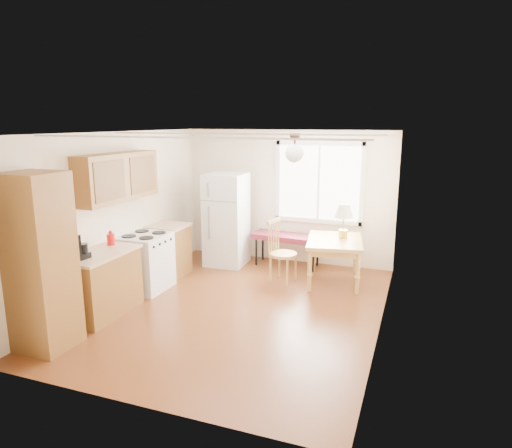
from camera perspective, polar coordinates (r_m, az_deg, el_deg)
The scene contains 11 objects.
room_shell at distance 6.37m, azimuth -2.36°, elevation 0.01°, with size 4.60×5.60×2.62m.
kitchen_run at distance 6.79m, azimuth -17.97°, elevation -3.38°, with size 0.65×3.40×2.20m.
window_unit at distance 8.47m, azimuth 7.86°, elevation 5.14°, with size 1.64×0.05×1.51m.
pendant_light at distance 6.37m, azimuth 4.85°, elevation 8.95°, with size 0.26×0.26×0.40m.
refrigerator at distance 8.52m, azimuth -3.72°, elevation 0.57°, with size 0.73×0.75×1.72m.
bench at distance 8.49m, azimuth 3.91°, elevation -1.75°, with size 1.34×0.61×0.60m.
dining_table at distance 7.70m, azimuth 9.79°, elevation -2.65°, with size 1.07×1.31×0.74m.
chair at distance 7.67m, azimuth 2.80°, elevation -2.78°, with size 0.48×0.48×1.05m.
table_lamp at distance 7.74m, azimuth 10.92°, elevation 1.30°, with size 0.33×0.33×0.57m.
coffee_maker at distance 6.33m, azimuth -21.24°, elevation -3.03°, with size 0.19×0.24×0.35m.
kettle at distance 6.91m, azimuth -17.70°, elevation -1.79°, with size 0.11×0.11×0.22m.
Camera 1 is at (2.39, -5.73, 2.65)m, focal length 32.00 mm.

